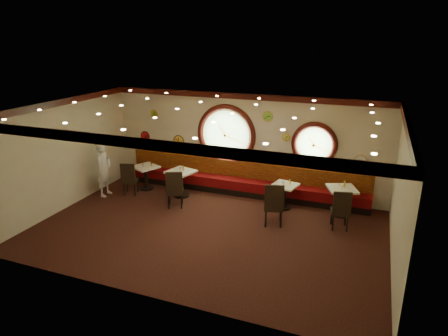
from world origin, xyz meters
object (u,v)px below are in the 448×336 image
Objects in this scene: table_b at (181,180)px; condiment_c_bottle at (290,182)px; condiment_a_salt at (143,164)px; condiment_a_bottle at (151,164)px; condiment_c_pepper at (284,183)px; table_a at (146,175)px; condiment_b_bottle at (183,168)px; chair_c at (274,202)px; table_c at (284,193)px; waiter at (104,169)px; chair_d at (341,208)px; condiment_d_bottle at (345,184)px; chair_b at (175,187)px; condiment_b_pepper at (180,169)px; condiment_b_salt at (180,169)px; condiment_c_salt at (283,183)px; condiment_a_pepper at (143,165)px; condiment_d_salt at (340,185)px; condiment_d_pepper at (342,187)px; chair_a at (129,177)px; table_d at (341,198)px.

table_b is 5.97× the size of condiment_c_bottle.
condiment_a_salt is 0.62× the size of condiment_a_bottle.
condiment_a_bottle is at bearing 179.05° from condiment_c_pepper.
condiment_c_bottle is at bearing 2.06° from table_a.
condiment_a_bottle is (0.27, 0.06, 0.03)m from condiment_a_salt.
chair_c is at bearing -18.56° from condiment_b_bottle.
chair_c is at bearing -90.68° from table_c.
waiter is at bearing -130.70° from condiment_a_salt.
condiment_a_salt is (-6.41, 0.77, 0.21)m from chair_d.
condiment_a_bottle is 0.80× the size of condiment_d_bottle.
chair_b reaches higher than condiment_d_bottle.
waiter reaches higher than condiment_b_pepper.
table_b is at bearing -174.78° from condiment_c_bottle.
chair_d is 7.48× the size of condiment_b_salt.
table_b is 9.88× the size of condiment_c_salt.
condiment_d_bottle is at bearing -84.28° from waiter.
condiment_c_salt is at bearing 142.55° from chair_d.
chair_d reaches higher than table_a.
condiment_c_bottle reaches higher than table_a.
condiment_b_bottle is 3.35m from condiment_c_bottle.
chair_d is at bearing -25.06° from condiment_c_salt.
waiter is (-0.90, -0.83, 0.01)m from condiment_a_pepper.
condiment_b_bottle is (-4.88, 0.66, 0.30)m from chair_d.
condiment_d_salt is (1.53, 1.46, 0.18)m from chair_c.
condiment_c_salt is 1.05× the size of condiment_d_pepper.
condiment_a_salt is 0.15m from condiment_a_pepper.
table_b is at bearing -5.81° from table_a.
condiment_a_salt is at bearing 179.90° from condiment_c_pepper.
condiment_a_salt is 6.26m from condiment_d_salt.
condiment_a_pepper is at bearing 161.88° from chair_d.
chair_c reaches higher than condiment_c_salt.
condiment_b_salt is 3.29m from condiment_c_pepper.
chair_a is at bearing -108.46° from table_a.
chair_b is 4.86m from condiment_d_bottle.
condiment_b_bottle is at bearing 159.95° from chair_d.
condiment_c_pepper is 3.19m from condiment_b_bottle.
table_c is at bearing -0.11° from condiment_a_bottle.
condiment_d_salt reaches higher than table_a.
chair_c is 1.74m from chair_d.
condiment_a_pepper is 0.74× the size of condiment_a_bottle.
condiment_b_salt is at bearing -179.99° from condiment_b_bottle.
condiment_c_bottle reaches higher than condiment_c_pepper.
condiment_c_bottle is (-1.45, 0.02, -0.04)m from condiment_d_pepper.
condiment_d_pepper is 4.80m from condiment_b_bottle.
condiment_c_pepper is at bearing 0.55° from table_a.
chair_c is 3.41m from condiment_b_pepper.
chair_b is at bearing -163.52° from condiment_d_salt.
condiment_b_pepper reaches higher than condiment_c_salt.
table_b is 8.82× the size of condiment_c_pepper.
condiment_a_bottle is at bearing -179.08° from table_d.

